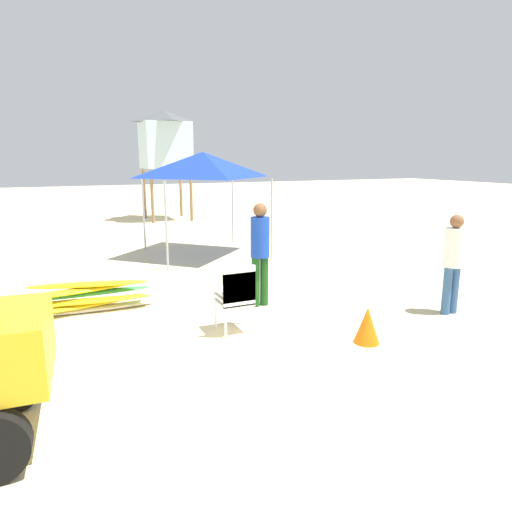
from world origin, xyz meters
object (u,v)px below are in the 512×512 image
at_px(stacked_plastic_chairs, 236,293).
at_px(surfboard_pile, 82,298).
at_px(traffic_cone_near, 367,325).
at_px(lifeguard_near_left, 260,247).
at_px(lifeguard_near_center, 454,258).
at_px(lifeguard_tower, 165,140).
at_px(popup_canopy, 203,165).

xyz_separation_m(stacked_plastic_chairs, surfboard_pile, (-1.97, 1.92, -0.36)).
bearing_deg(surfboard_pile, traffic_cone_near, -40.84).
distance_m(stacked_plastic_chairs, surfboard_pile, 2.78).
bearing_deg(stacked_plastic_chairs, surfboard_pile, 135.82).
relative_size(lifeguard_near_left, lifeguard_near_center, 1.09).
bearing_deg(traffic_cone_near, lifeguard_tower, 87.45).
distance_m(lifeguard_near_left, popup_canopy, 4.68).
distance_m(surfboard_pile, lifeguard_tower, 11.99).
xyz_separation_m(stacked_plastic_chairs, lifeguard_tower, (2.11, 12.79, 2.60)).
height_order(stacked_plastic_chairs, lifeguard_tower, lifeguard_tower).
bearing_deg(surfboard_pile, popup_canopy, 47.25).
bearing_deg(traffic_cone_near, lifeguard_near_center, 12.31).
bearing_deg(lifeguard_near_left, surfboard_pile, 162.03).
bearing_deg(lifeguard_tower, stacked_plastic_chairs, -99.37).
bearing_deg(lifeguard_near_center, surfboard_pile, 154.88).
height_order(lifeguard_near_left, popup_canopy, popup_canopy).
bearing_deg(stacked_plastic_chairs, popup_canopy, 76.52).
relative_size(stacked_plastic_chairs, surfboard_pile, 0.41).
xyz_separation_m(surfboard_pile, popup_canopy, (3.28, 3.55, 2.08)).
distance_m(stacked_plastic_chairs, lifeguard_near_center, 3.56).
bearing_deg(stacked_plastic_chairs, traffic_cone_near, -35.84).
height_order(lifeguard_near_center, popup_canopy, popup_canopy).
height_order(lifeguard_near_left, traffic_cone_near, lifeguard_near_left).
bearing_deg(lifeguard_near_left, stacked_plastic_chairs, -129.97).
bearing_deg(stacked_plastic_chairs, lifeguard_near_center, -10.45).
height_order(surfboard_pile, popup_canopy, popup_canopy).
height_order(lifeguard_near_left, lifeguard_near_center, lifeguard_near_left).
height_order(stacked_plastic_chairs, traffic_cone_near, stacked_plastic_chairs).
xyz_separation_m(lifeguard_near_left, lifeguard_tower, (1.27, 11.78, 2.19)).
distance_m(lifeguard_tower, traffic_cone_near, 14.19).
bearing_deg(popup_canopy, lifeguard_near_center, -70.40).
bearing_deg(popup_canopy, surfboard_pile, -132.75).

